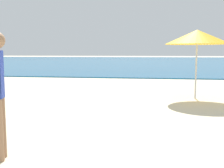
{
  "coord_description": "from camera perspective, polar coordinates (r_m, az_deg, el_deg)",
  "views": [
    {
      "loc": [
        0.45,
        0.72,
        1.45
      ],
      "look_at": [
        -0.47,
        6.92,
        0.71
      ],
      "focal_mm": 44.11,
      "sensor_mm": 36.0,
      "label": 1
    }
  ],
  "objects": [
    {
      "name": "water",
      "position": [
        44.95,
        7.84,
        4.8
      ],
      "size": [
        160.0,
        60.0,
        0.06
      ],
      "primitive_type": "cube",
      "color": "#1E6B9E",
      "rests_on": "ground"
    },
    {
      "name": "beach_umbrella",
      "position": [
        8.91,
        17.24,
        9.28
      ],
      "size": [
        1.95,
        1.95,
        2.12
      ],
      "color": "#B7B7BC",
      "rests_on": "ground"
    }
  ]
}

